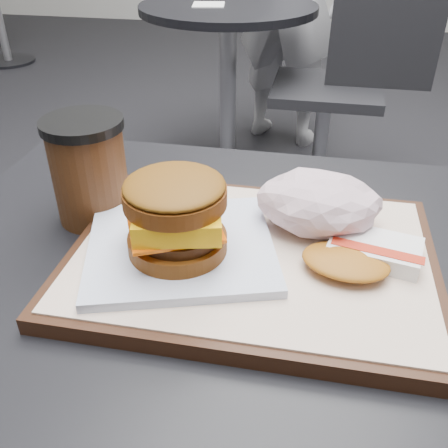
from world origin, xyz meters
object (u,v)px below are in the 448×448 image
at_px(breakfast_sandwich, 178,223).
at_px(crumpled_wrapper, 319,203).
at_px(customer_table, 263,392).
at_px(serving_tray, 252,258).
at_px(hash_brown, 362,255).
at_px(coffee_cup, 89,167).
at_px(neighbor_chair, 345,77).
at_px(neighbor_table, 228,56).

height_order(breakfast_sandwich, crumpled_wrapper, breakfast_sandwich).
bearing_deg(customer_table, serving_tray, 144.47).
height_order(customer_table, hash_brown, hash_brown).
distance_m(breakfast_sandwich, coffee_cup, 0.15).
height_order(serving_tray, hash_brown, hash_brown).
bearing_deg(neighbor_chair, coffee_cup, -103.13).
height_order(serving_tray, crumpled_wrapper, crumpled_wrapper).
bearing_deg(serving_tray, hash_brown, -0.49).
bearing_deg(neighbor_table, hash_brown, -74.98).
bearing_deg(crumpled_wrapper, neighbor_table, 104.01).
height_order(breakfast_sandwich, neighbor_table, breakfast_sandwich).
bearing_deg(neighbor_chair, customer_table, -94.60).
relative_size(serving_tray, neighbor_table, 0.51).
bearing_deg(crumpled_wrapper, breakfast_sandwich, -148.81).
relative_size(breakfast_sandwich, coffee_cup, 1.84).
relative_size(crumpled_wrapper, coffee_cup, 1.07).
bearing_deg(coffee_cup, neighbor_chair, 76.87).
xyz_separation_m(neighbor_table, neighbor_chair, (0.48, -0.07, -0.04)).
bearing_deg(coffee_cup, customer_table, -18.92).
xyz_separation_m(customer_table, breakfast_sandwich, (-0.09, -0.01, 0.24)).
bearing_deg(breakfast_sandwich, neighbor_table, 98.78).
distance_m(serving_tray, neighbor_table, 1.68).
height_order(customer_table, neighbor_chair, neighbor_chair).
bearing_deg(serving_tray, customer_table, -35.53).
bearing_deg(neighbor_table, serving_tray, -78.66).
bearing_deg(customer_table, hash_brown, 9.50).
bearing_deg(hash_brown, neighbor_chair, 88.59).
distance_m(breakfast_sandwich, neighbor_table, 1.70).
height_order(customer_table, coffee_cup, coffee_cup).
relative_size(serving_tray, breakfast_sandwich, 1.64).
bearing_deg(hash_brown, breakfast_sandwich, -173.11).
xyz_separation_m(customer_table, neighbor_chair, (0.13, 1.58, -0.07)).
height_order(customer_table, serving_tray, serving_tray).
bearing_deg(crumpled_wrapper, coffee_cup, 179.76).
xyz_separation_m(breakfast_sandwich, hash_brown, (0.18, 0.02, -0.03)).
distance_m(hash_brown, neighbor_chair, 1.60).
distance_m(coffee_cup, neighbor_chair, 1.58).
height_order(breakfast_sandwich, hash_brown, breakfast_sandwich).
height_order(crumpled_wrapper, neighbor_table, crumpled_wrapper).
bearing_deg(neighbor_table, crumpled_wrapper, -75.99).
height_order(neighbor_table, neighbor_chair, neighbor_chair).
height_order(serving_tray, neighbor_chair, neighbor_chair).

